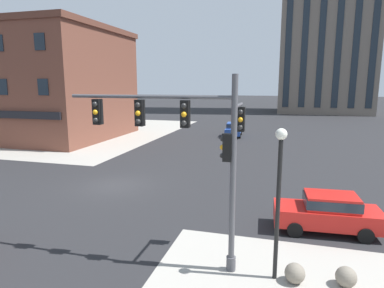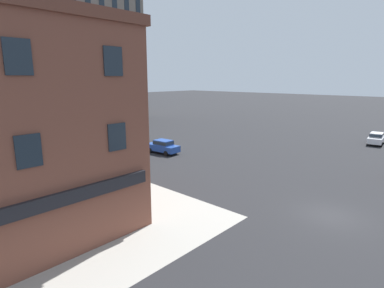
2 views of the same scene
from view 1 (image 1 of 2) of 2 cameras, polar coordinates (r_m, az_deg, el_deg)
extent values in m
plane|color=#262628|center=(21.72, -12.99, -6.92)|extent=(320.00, 320.00, 0.00)
cube|color=#A8A399|center=(49.00, -22.58, 2.10)|extent=(32.00, 32.00, 0.02)
cylinder|color=#4C4C51|center=(12.24, 6.66, -19.58)|extent=(0.32, 0.32, 0.50)
cylinder|color=#4C4C51|center=(11.04, 7.00, -5.65)|extent=(0.20, 0.20, 6.63)
cylinder|color=#4C4C51|center=(11.41, -7.47, 8.01)|extent=(5.83, 0.12, 0.12)
cylinder|color=#4C4C51|center=(11.53, 7.92, 6.53)|extent=(0.11, 1.80, 0.11)
cube|color=black|center=(11.01, -1.16, 5.14)|extent=(0.28, 0.28, 0.90)
sphere|color=#282828|center=(10.84, -1.41, 6.54)|extent=(0.18, 0.18, 0.18)
sphere|color=orange|center=(10.86, -1.40, 5.07)|extent=(0.18, 0.18, 0.18)
sphere|color=#282828|center=(10.89, -1.39, 3.60)|extent=(0.18, 0.18, 0.18)
cube|color=black|center=(11.58, -8.89, 5.27)|extent=(0.28, 0.28, 0.90)
sphere|color=#282828|center=(11.41, -9.26, 6.60)|extent=(0.18, 0.18, 0.18)
sphere|color=orange|center=(11.43, -9.22, 5.20)|extent=(0.18, 0.18, 0.18)
sphere|color=#282828|center=(11.46, -9.18, 3.81)|extent=(0.18, 0.18, 0.18)
cube|color=black|center=(12.33, -15.80, 5.31)|extent=(0.28, 0.28, 0.90)
sphere|color=#282828|center=(12.17, -16.25, 6.55)|extent=(0.18, 0.18, 0.18)
sphere|color=orange|center=(12.19, -16.19, 5.24)|extent=(0.18, 0.18, 0.18)
sphere|color=#282828|center=(12.22, -16.12, 3.93)|extent=(0.18, 0.18, 0.18)
cube|color=black|center=(10.84, 6.06, -0.60)|extent=(0.28, 0.28, 0.90)
sphere|color=#282828|center=(10.82, 5.26, 0.89)|extent=(0.18, 0.18, 0.18)
sphere|color=orange|center=(10.87, 5.23, -0.56)|extent=(0.18, 0.18, 0.18)
sphere|color=#282828|center=(10.93, 5.21, -2.00)|extent=(0.18, 0.18, 0.18)
cube|color=black|center=(12.37, 8.35, 4.21)|extent=(0.28, 0.28, 0.90)
sphere|color=#282828|center=(12.19, 8.29, 5.44)|extent=(0.18, 0.18, 0.18)
sphere|color=orange|center=(12.21, 8.25, 4.13)|extent=(0.18, 0.18, 0.18)
sphere|color=#282828|center=(12.25, 8.22, 2.83)|extent=(0.18, 0.18, 0.18)
sphere|color=gray|center=(11.97, 17.15, -20.32)|extent=(0.65, 0.65, 0.65)
sphere|color=gray|center=(12.33, 24.80, -19.89)|extent=(0.65, 0.65, 0.65)
cylinder|color=black|center=(11.16, 14.40, -11.13)|extent=(0.14, 0.14, 4.64)
sphere|color=white|center=(10.52, 15.01, 1.65)|extent=(0.36, 0.36, 0.36)
cube|color=#23479E|center=(40.70, 7.09, 2.28)|extent=(2.08, 4.52, 0.76)
cube|color=#23479E|center=(40.46, 7.10, 3.21)|extent=(1.65, 2.22, 0.60)
cube|color=#232D38|center=(40.46, 7.10, 3.21)|extent=(1.69, 2.31, 0.40)
cylinder|color=black|center=(42.16, 6.08, 2.06)|extent=(0.27, 0.65, 0.64)
cylinder|color=black|center=(42.05, 8.35, 1.99)|extent=(0.27, 0.65, 0.64)
cylinder|color=black|center=(39.47, 5.72, 1.51)|extent=(0.27, 0.65, 0.64)
cylinder|color=black|center=(39.35, 8.15, 1.43)|extent=(0.27, 0.65, 0.64)
cube|color=red|center=(15.83, 21.95, -11.33)|extent=(4.50, 2.04, 0.76)
cube|color=red|center=(15.63, 22.67, -9.01)|extent=(2.20, 1.63, 0.60)
cube|color=#232D38|center=(15.63, 22.67, -9.01)|extent=(2.29, 1.67, 0.40)
cylinder|color=black|center=(15.01, 17.14, -13.80)|extent=(0.65, 0.26, 0.64)
cylinder|color=black|center=(16.55, 16.62, -11.46)|extent=(0.65, 0.26, 0.64)
cylinder|color=black|center=(15.53, 27.50, -13.71)|extent=(0.65, 0.26, 0.64)
cylinder|color=black|center=(17.02, 25.99, -11.48)|extent=(0.65, 0.26, 0.64)
cube|color=brown|center=(45.51, -26.86, 8.80)|extent=(22.76, 15.32, 11.99)
cube|color=brown|center=(45.90, -27.52, 16.66)|extent=(23.21, 15.63, 0.60)
cube|color=#1E2833|center=(36.78, -29.62, 8.47)|extent=(1.10, 0.08, 1.50)
cube|color=#1E2833|center=(33.73, -24.07, 8.86)|extent=(1.10, 0.08, 1.50)
cube|color=#1E2833|center=(33.93, -24.58, 15.61)|extent=(1.10, 0.08, 1.50)
camera|label=2|loc=(32.99, -54.36, 10.95)|focal=28.69mm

